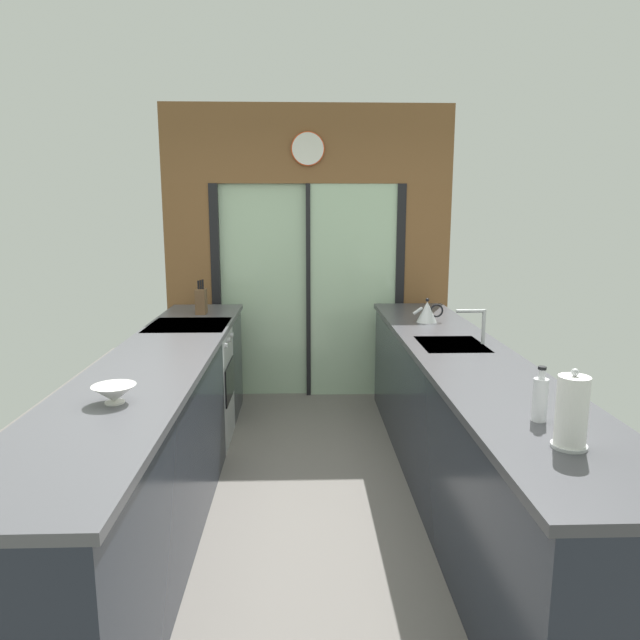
% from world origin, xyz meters
% --- Properties ---
extents(ground_plane, '(5.04, 7.60, 0.02)m').
position_xyz_m(ground_plane, '(0.00, 0.60, -0.01)').
color(ground_plane, slate).
extents(back_wall_unit, '(2.64, 0.12, 2.70)m').
position_xyz_m(back_wall_unit, '(0.00, 2.40, 1.53)').
color(back_wall_unit, brown).
rests_on(back_wall_unit, ground_plane).
extents(left_counter_run, '(0.62, 3.80, 0.92)m').
position_xyz_m(left_counter_run, '(-0.91, 0.13, 0.47)').
color(left_counter_run, '#1E232D').
rests_on(left_counter_run, ground_plane).
extents(right_counter_run, '(0.62, 3.80, 0.92)m').
position_xyz_m(right_counter_run, '(0.91, 0.30, 0.46)').
color(right_counter_run, '#1E232D').
rests_on(right_counter_run, ground_plane).
extents(sink_faucet, '(0.19, 0.02, 0.22)m').
position_xyz_m(sink_faucet, '(1.05, 0.55, 1.07)').
color(sink_faucet, '#B7BABC').
rests_on(sink_faucet, right_counter_run).
extents(oven_range, '(0.60, 0.60, 0.92)m').
position_xyz_m(oven_range, '(-0.91, 1.25, 0.46)').
color(oven_range, '#B7BABC').
rests_on(oven_range, ground_plane).
extents(mixing_bowl, '(0.19, 0.19, 0.08)m').
position_xyz_m(mixing_bowl, '(-0.89, -0.54, 0.96)').
color(mixing_bowl, silver).
rests_on(mixing_bowl, left_counter_run).
extents(knife_block, '(0.08, 0.14, 0.28)m').
position_xyz_m(knife_block, '(-0.89, 1.72, 1.03)').
color(knife_block, brown).
rests_on(knife_block, left_counter_run).
extents(kettle, '(0.23, 0.15, 0.19)m').
position_xyz_m(kettle, '(0.89, 1.29, 1.00)').
color(kettle, '#B7BABC').
rests_on(kettle, right_counter_run).
extents(soap_bottle, '(0.06, 0.06, 0.23)m').
position_xyz_m(soap_bottle, '(0.89, -0.82, 1.01)').
color(soap_bottle, silver).
rests_on(soap_bottle, right_counter_run).
extents(paper_towel_roll, '(0.13, 0.13, 0.29)m').
position_xyz_m(paper_towel_roll, '(0.89, -1.09, 1.05)').
color(paper_towel_roll, '#B7BABC').
rests_on(paper_towel_roll, right_counter_run).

